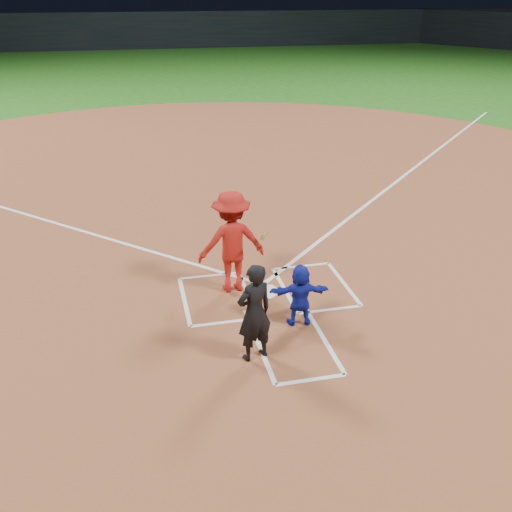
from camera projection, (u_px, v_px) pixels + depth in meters
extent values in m
plane|color=#1D5816|center=(266.00, 292.00, 11.05)|extent=(120.00, 120.00, 0.00)
cylinder|color=brown|center=(217.00, 193.00, 16.33)|extent=(28.00, 28.00, 0.01)
cube|color=black|center=(143.00, 30.00, 52.60)|extent=(80.00, 1.20, 3.20)
cylinder|color=white|center=(266.00, 291.00, 11.04)|extent=(0.60, 0.60, 0.02)
imported|color=#151FAA|center=(300.00, 295.00, 9.79)|extent=(1.08, 0.46, 1.13)
imported|color=black|center=(254.00, 313.00, 8.76)|extent=(0.70, 0.57, 1.64)
cube|color=white|center=(209.00, 276.00, 11.65)|extent=(1.22, 0.08, 0.01)
cube|color=white|center=(225.00, 322.00, 10.04)|extent=(1.22, 0.08, 0.01)
cube|color=white|center=(248.00, 294.00, 10.97)|extent=(0.08, 1.83, 0.01)
cube|color=white|center=(185.00, 301.00, 10.72)|extent=(0.08, 1.83, 0.01)
cube|color=white|center=(301.00, 266.00, 12.04)|extent=(1.22, 0.08, 0.01)
cube|color=white|center=(330.00, 310.00, 10.43)|extent=(1.22, 0.08, 0.01)
cube|color=white|center=(285.00, 290.00, 11.12)|extent=(0.08, 1.83, 0.01)
cube|color=white|center=(344.00, 283.00, 11.36)|extent=(0.08, 1.83, 0.01)
cube|color=white|center=(259.00, 344.00, 9.44)|extent=(0.08, 2.20, 0.01)
cube|color=white|center=(322.00, 336.00, 9.66)|extent=(0.08, 2.20, 0.01)
cube|color=white|center=(311.00, 380.00, 8.58)|extent=(1.10, 0.08, 0.01)
cube|color=white|center=(420.00, 164.00, 18.95)|extent=(14.21, 14.21, 0.01)
imported|color=#A91812|center=(232.00, 242.00, 10.74)|extent=(1.33, 0.81, 1.99)
cylinder|color=#905B35|center=(264.00, 235.00, 10.67)|extent=(0.35, 0.81, 0.28)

